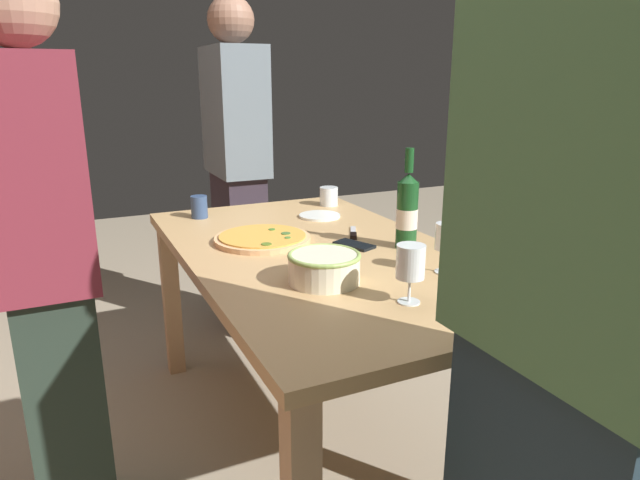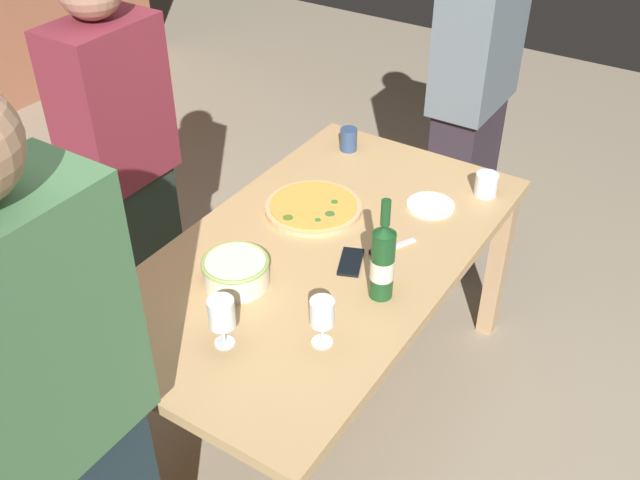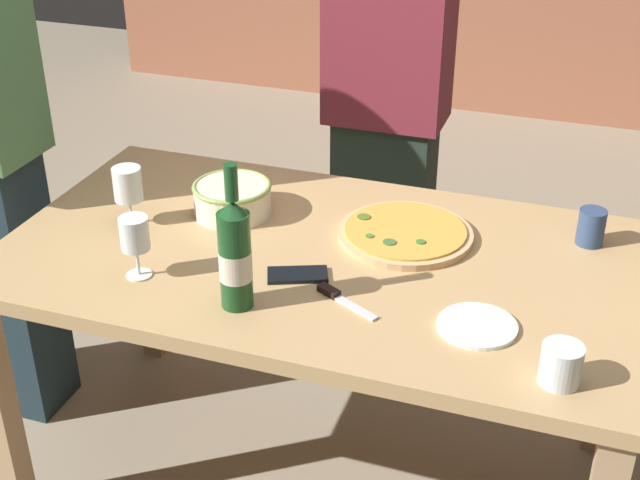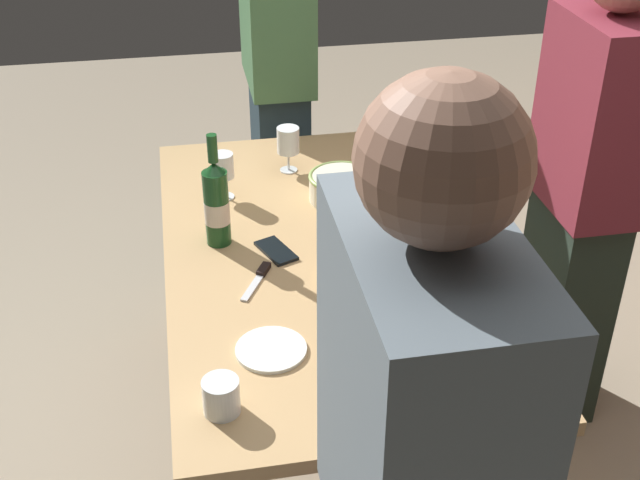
{
  "view_description": "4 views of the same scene",
  "coord_description": "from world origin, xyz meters",
  "px_view_note": "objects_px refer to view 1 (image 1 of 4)",
  "views": [
    {
      "loc": [
        -1.67,
        0.78,
        1.32
      ],
      "look_at": [
        0.0,
        0.0,
        0.79
      ],
      "focal_mm": 31.36,
      "sensor_mm": 36.0,
      "label": 1
    },
    {
      "loc": [
        -1.65,
        -1.06,
        2.22
      ],
      "look_at": [
        0.0,
        0.0,
        0.79
      ],
      "focal_mm": 40.96,
      "sensor_mm": 36.0,
      "label": 2
    },
    {
      "loc": [
        0.62,
        -1.8,
        1.84
      ],
      "look_at": [
        0.0,
        0.0,
        0.79
      ],
      "focal_mm": 49.22,
      "sensor_mm": 36.0,
      "label": 3
    },
    {
      "loc": [
        2.0,
        -0.37,
        2.04
      ],
      "look_at": [
        0.0,
        0.0,
        0.79
      ],
      "focal_mm": 46.35,
      "sensor_mm": 36.0,
      "label": 4
    }
  ],
  "objects_px": {
    "cup_ceramic": "(329,196)",
    "pizza_knife": "(353,234)",
    "pizza": "(262,238)",
    "person_host": "(576,345)",
    "wine_glass_by_bottle": "(447,238)",
    "person_guest_left": "(50,272)",
    "person_guest_right": "(237,169)",
    "cell_phone": "(354,245)",
    "serving_bowl": "(324,266)",
    "wine_glass_near_pizza": "(410,265)",
    "cup_amber": "(199,207)",
    "side_plate": "(320,216)",
    "dining_table": "(320,275)",
    "wine_bottle": "(407,210)"
  },
  "relations": [
    {
      "from": "person_host",
      "to": "person_guest_left",
      "type": "height_order",
      "value": "person_host"
    },
    {
      "from": "serving_bowl",
      "to": "wine_bottle",
      "type": "height_order",
      "value": "wine_bottle"
    },
    {
      "from": "wine_glass_near_pizza",
      "to": "side_plate",
      "type": "bearing_deg",
      "value": -11.08
    },
    {
      "from": "serving_bowl",
      "to": "wine_glass_near_pizza",
      "type": "height_order",
      "value": "wine_glass_near_pizza"
    },
    {
      "from": "wine_glass_near_pizza",
      "to": "cup_amber",
      "type": "height_order",
      "value": "wine_glass_near_pizza"
    },
    {
      "from": "side_plate",
      "to": "cup_ceramic",
      "type": "bearing_deg",
      "value": -35.7
    },
    {
      "from": "serving_bowl",
      "to": "person_host",
      "type": "bearing_deg",
      "value": -173.15
    },
    {
      "from": "wine_glass_by_bottle",
      "to": "side_plate",
      "type": "height_order",
      "value": "wine_glass_by_bottle"
    },
    {
      "from": "wine_glass_near_pizza",
      "to": "side_plate",
      "type": "xyz_separation_m",
      "value": [
        0.96,
        -0.19,
        -0.1
      ]
    },
    {
      "from": "cup_ceramic",
      "to": "person_guest_left",
      "type": "height_order",
      "value": "person_guest_left"
    },
    {
      "from": "dining_table",
      "to": "side_plate",
      "type": "relative_size",
      "value": 9.07
    },
    {
      "from": "wine_glass_near_pizza",
      "to": "cell_phone",
      "type": "distance_m",
      "value": 0.54
    },
    {
      "from": "wine_glass_by_bottle",
      "to": "person_guest_right",
      "type": "bearing_deg",
      "value": 7.38
    },
    {
      "from": "side_plate",
      "to": "person_guest_right",
      "type": "relative_size",
      "value": 0.1
    },
    {
      "from": "cup_ceramic",
      "to": "person_guest_right",
      "type": "height_order",
      "value": "person_guest_right"
    },
    {
      "from": "wine_glass_near_pizza",
      "to": "pizza",
      "type": "bearing_deg",
      "value": 12.63
    },
    {
      "from": "cup_amber",
      "to": "pizza",
      "type": "bearing_deg",
      "value": -164.84
    },
    {
      "from": "wine_bottle",
      "to": "cup_ceramic",
      "type": "distance_m",
      "value": 0.72
    },
    {
      "from": "cell_phone",
      "to": "person_guest_left",
      "type": "height_order",
      "value": "person_guest_left"
    },
    {
      "from": "serving_bowl",
      "to": "person_guest_left",
      "type": "relative_size",
      "value": 0.13
    },
    {
      "from": "wine_glass_near_pizza",
      "to": "cup_amber",
      "type": "distance_m",
      "value": 1.2
    },
    {
      "from": "cup_ceramic",
      "to": "cell_phone",
      "type": "xyz_separation_m",
      "value": [
        -0.63,
        0.21,
        -0.04
      ]
    },
    {
      "from": "pizza",
      "to": "cell_phone",
      "type": "xyz_separation_m",
      "value": [
        -0.2,
        -0.27,
        -0.01
      ]
    },
    {
      "from": "serving_bowl",
      "to": "pizza_knife",
      "type": "bearing_deg",
      "value": -37.91
    },
    {
      "from": "pizza",
      "to": "person_host",
      "type": "relative_size",
      "value": 0.2
    },
    {
      "from": "wine_glass_near_pizza",
      "to": "cup_ceramic",
      "type": "distance_m",
      "value": 1.19
    },
    {
      "from": "dining_table",
      "to": "person_guest_left",
      "type": "distance_m",
      "value": 0.86
    },
    {
      "from": "cup_ceramic",
      "to": "pizza_knife",
      "type": "distance_m",
      "value": 0.53
    },
    {
      "from": "serving_bowl",
      "to": "pizza_knife",
      "type": "height_order",
      "value": "serving_bowl"
    },
    {
      "from": "wine_glass_by_bottle",
      "to": "cup_ceramic",
      "type": "bearing_deg",
      "value": -5.11
    },
    {
      "from": "wine_bottle",
      "to": "person_host",
      "type": "xyz_separation_m",
      "value": [
        -0.98,
        0.32,
        0.01
      ]
    },
    {
      "from": "wine_bottle",
      "to": "person_host",
      "type": "relative_size",
      "value": 0.2
    },
    {
      "from": "serving_bowl",
      "to": "pizza_knife",
      "type": "distance_m",
      "value": 0.52
    },
    {
      "from": "wine_glass_by_bottle",
      "to": "pizza_knife",
      "type": "relative_size",
      "value": 0.92
    },
    {
      "from": "pizza",
      "to": "person_host",
      "type": "xyz_separation_m",
      "value": [
        -1.26,
        -0.12,
        0.13
      ]
    },
    {
      "from": "person_host",
      "to": "person_guest_right",
      "type": "height_order",
      "value": "person_host"
    },
    {
      "from": "wine_bottle",
      "to": "person_guest_right",
      "type": "xyz_separation_m",
      "value": [
        1.23,
        0.23,
        -0.02
      ]
    },
    {
      "from": "wine_bottle",
      "to": "cell_phone",
      "type": "height_order",
      "value": "wine_bottle"
    },
    {
      "from": "dining_table",
      "to": "cup_amber",
      "type": "distance_m",
      "value": 0.7
    },
    {
      "from": "cup_ceramic",
      "to": "cell_phone",
      "type": "relative_size",
      "value": 0.59
    },
    {
      "from": "wine_glass_by_bottle",
      "to": "side_plate",
      "type": "xyz_separation_m",
      "value": [
        0.81,
        0.05,
        -0.1
      ]
    },
    {
      "from": "cell_phone",
      "to": "pizza_knife",
      "type": "xyz_separation_m",
      "value": [
        0.13,
        -0.06,
        0.0
      ]
    },
    {
      "from": "wine_glass_by_bottle",
      "to": "person_guest_left",
      "type": "distance_m",
      "value": 1.13
    },
    {
      "from": "cup_ceramic",
      "to": "person_guest_left",
      "type": "distance_m",
      "value": 1.36
    },
    {
      "from": "side_plate",
      "to": "serving_bowl",
      "type": "bearing_deg",
      "value": 155.84
    },
    {
      "from": "person_guest_left",
      "to": "person_guest_right",
      "type": "relative_size",
      "value": 0.94
    },
    {
      "from": "wine_glass_by_bottle",
      "to": "person_host",
      "type": "relative_size",
      "value": 0.09
    },
    {
      "from": "cell_phone",
      "to": "pizza_knife",
      "type": "distance_m",
      "value": 0.14
    },
    {
      "from": "wine_glass_near_pizza",
      "to": "cup_amber",
      "type": "relative_size",
      "value": 1.69
    },
    {
      "from": "cup_ceramic",
      "to": "pizza_knife",
      "type": "bearing_deg",
      "value": 164.2
    }
  ]
}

